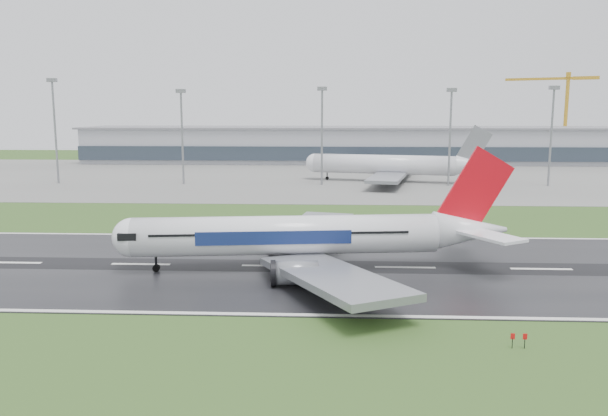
{
  "coord_description": "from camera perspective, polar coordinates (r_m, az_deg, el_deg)",
  "views": [
    {
      "loc": [
        -10.98,
        -87.91,
        23.32
      ],
      "look_at": [
        -15.67,
        12.0,
        7.0
      ],
      "focal_mm": 35.64,
      "sensor_mm": 36.0,
      "label": 1
    }
  ],
  "objects": [
    {
      "name": "ground",
      "position": [
        91.61,
        9.53,
        -5.61
      ],
      "size": [
        520.0,
        520.0,
        0.0
      ],
      "primitive_type": "plane",
      "color": "#2B4B1B",
      "rests_on": "ground"
    },
    {
      "name": "runway",
      "position": [
        91.6,
        9.53,
        -5.58
      ],
      "size": [
        400.0,
        45.0,
        0.1
      ],
      "primitive_type": "cube",
      "color": "black",
      "rests_on": "ground"
    },
    {
      "name": "apron",
      "position": [
        214.46,
        5.62,
        2.99
      ],
      "size": [
        400.0,
        130.0,
        0.08
      ],
      "primitive_type": "cube",
      "color": "slate",
      "rests_on": "ground"
    },
    {
      "name": "terminal",
      "position": [
        273.59,
        5.01,
        5.92
      ],
      "size": [
        240.0,
        36.0,
        15.0
      ],
      "primitive_type": "cube",
      "color": "#9799A2",
      "rests_on": "ground"
    },
    {
      "name": "main_airliner",
      "position": [
        88.02,
        0.98,
        -0.31
      ],
      "size": [
        64.43,
        62.02,
        17.16
      ],
      "primitive_type": null,
      "rotation": [
        0.0,
        0.0,
        0.12
      ],
      "color": "white",
      "rests_on": "runway"
    },
    {
      "name": "parked_airliner",
      "position": [
        198.84,
        8.28,
        5.04
      ],
      "size": [
        71.61,
        68.42,
        17.83
      ],
      "primitive_type": null,
      "rotation": [
        0.0,
        0.0,
        -0.22
      ],
      "color": "silver",
      "rests_on": "apron"
    },
    {
      "name": "tower_crane",
      "position": [
        307.53,
        23.5,
        7.95
      ],
      "size": [
        37.97,
        19.26,
        40.63
      ],
      "primitive_type": null,
      "rotation": [
        0.0,
        0.0,
        -0.44
      ],
      "color": "gold",
      "rests_on": "ground"
    },
    {
      "name": "floodmast_0",
      "position": [
        207.46,
        -22.44,
        6.53
      ],
      "size": [
        0.64,
        0.64,
        31.87
      ],
      "primitive_type": "cylinder",
      "color": "gray",
      "rests_on": "ground"
    },
    {
      "name": "floodmast_1",
      "position": [
        193.93,
        -11.43,
        6.4
      ],
      "size": [
        0.64,
        0.64,
        28.46
      ],
      "primitive_type": "cylinder",
      "color": "gray",
      "rests_on": "ground"
    },
    {
      "name": "floodmast_2",
      "position": [
        188.15,
        1.7,
        6.59
      ],
      "size": [
        0.64,
        0.64,
        29.11
      ],
      "primitive_type": "cylinder",
      "color": "gray",
      "rests_on": "ground"
    },
    {
      "name": "floodmast_3",
      "position": [
        191.55,
        13.62,
        6.32
      ],
      "size": [
        0.64,
        0.64,
        28.67
      ],
      "primitive_type": "cylinder",
      "color": "gray",
      "rests_on": "ground"
    },
    {
      "name": "floodmast_4",
      "position": [
        199.54,
        22.31,
        6.09
      ],
      "size": [
        0.64,
        0.64,
        29.3
      ],
      "primitive_type": "cylinder",
      "color": "gray",
      "rests_on": "ground"
    }
  ]
}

